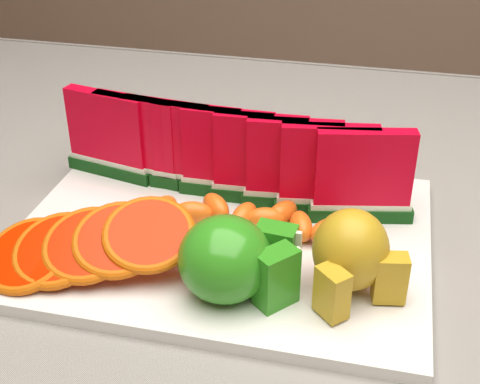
{
  "coord_description": "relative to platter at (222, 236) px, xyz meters",
  "views": [
    {
      "loc": [
        0.05,
        -0.54,
        1.14
      ],
      "look_at": [
        -0.08,
        -0.0,
        0.81
      ],
      "focal_mm": 50.0,
      "sensor_mm": 36.0,
      "label": 1
    }
  ],
  "objects": [
    {
      "name": "apple_cluster",
      "position": [
        0.03,
        -0.09,
        0.04
      ],
      "size": [
        0.12,
        0.11,
        0.07
      ],
      "color": "#408B1F",
      "rests_on": "platter"
    },
    {
      "name": "tangerine_segments",
      "position": [
        0.01,
        0.01,
        0.02
      ],
      "size": [
        0.23,
        0.08,
        0.03
      ],
      "color": "orange",
      "rests_on": "platter"
    },
    {
      "name": "table",
      "position": [
        0.1,
        0.01,
        -0.11
      ],
      "size": [
        1.4,
        0.9,
        0.75
      ],
      "color": "#503A21",
      "rests_on": "ground"
    },
    {
      "name": "orange_fan_front",
      "position": [
        -0.1,
        -0.08,
        0.03
      ],
      "size": [
        0.21,
        0.13,
        0.06
      ],
      "color": "#D36200",
      "rests_on": "platter"
    },
    {
      "name": "fork",
      "position": [
        -0.22,
        0.23,
        -0.0
      ],
      "size": [
        0.1,
        0.18,
        0.0
      ],
      "color": "silver",
      "rests_on": "tablecloth"
    },
    {
      "name": "pear_cluster",
      "position": [
        0.13,
        -0.06,
        0.04
      ],
      "size": [
        0.09,
        0.1,
        0.07
      ],
      "color": "#99780B",
      "rests_on": "platter"
    },
    {
      "name": "orange_fan_back",
      "position": [
        -0.03,
        0.12,
        0.02
      ],
      "size": [
        0.24,
        0.11,
        0.04
      ],
      "color": "#D36200",
      "rests_on": "platter"
    },
    {
      "name": "tablecloth",
      "position": [
        0.1,
        0.01,
        -0.05
      ],
      "size": [
        1.53,
        1.03,
        0.2
      ],
      "color": "gray",
      "rests_on": "table"
    },
    {
      "name": "platter",
      "position": [
        0.0,
        0.0,
        0.0
      ],
      "size": [
        0.4,
        0.3,
        0.01
      ],
      "color": "silver",
      "rests_on": "tablecloth"
    },
    {
      "name": "watermelon_row",
      "position": [
        -0.01,
        0.07,
        0.05
      ],
      "size": [
        0.39,
        0.07,
        0.1
      ],
      "color": "#133B10",
      "rests_on": "platter"
    }
  ]
}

